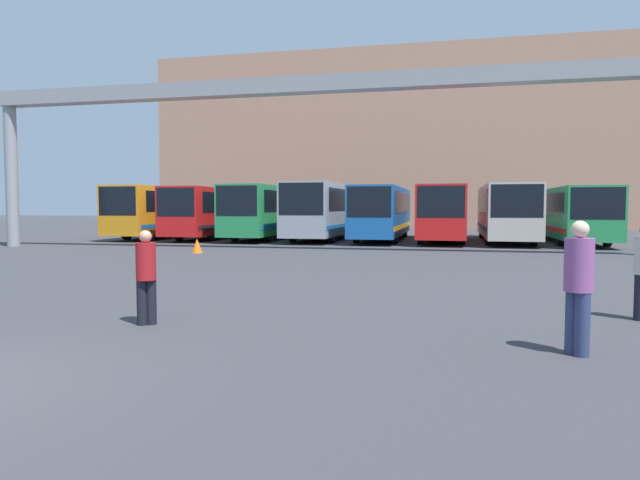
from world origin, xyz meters
TOP-DOWN VIEW (x-y plane):
  - building_backdrop at (0.00, 51.80)m, footprint 43.96×12.00m
  - overhead_gantry at (0.00, 19.57)m, footprint 32.13×0.80m
  - bus_slot_0 at (-12.33, 29.44)m, footprint 2.53×12.08m
  - bus_slot_1 at (-8.80, 29.03)m, footprint 2.45×11.26m
  - bus_slot_2 at (-5.28, 29.07)m, footprint 2.53×11.34m
  - bus_slot_3 at (-1.76, 29.04)m, footprint 2.61×11.27m
  - bus_slot_4 at (1.76, 29.29)m, footprint 2.45×11.78m
  - bus_slot_5 at (5.28, 28.55)m, footprint 2.53×10.30m
  - bus_slot_6 at (8.80, 29.25)m, footprint 2.63×11.69m
  - bus_slot_7 at (12.33, 29.60)m, footprint 2.58×12.40m
  - pedestrian_near_left at (7.51, 3.39)m, footprint 0.38×0.38m
  - pedestrian_far_center at (0.72, 3.87)m, footprint 0.34×0.34m
  - traffic_cone at (-4.95, 17.90)m, footprint 0.48×0.48m

SIDE VIEW (x-z plane):
  - traffic_cone at x=-4.95m, z-range 0.00..0.62m
  - pedestrian_far_center at x=0.72m, z-range 0.05..1.68m
  - pedestrian_near_left at x=7.51m, z-range 0.06..1.90m
  - bus_slot_7 at x=12.33m, z-range 0.23..3.24m
  - bus_slot_4 at x=1.76m, z-range 0.24..3.36m
  - bus_slot_5 at x=5.28m, z-range 0.24..3.37m
  - bus_slot_1 at x=-8.80m, z-range 0.24..3.37m
  - bus_slot_6 at x=8.80m, z-range 0.24..3.41m
  - bus_slot_0 at x=-12.33m, z-range 0.24..3.46m
  - bus_slot_2 at x=-5.28m, z-range 0.24..3.46m
  - bus_slot_3 at x=-1.76m, z-range 0.25..3.59m
  - overhead_gantry at x=0.00m, z-range 2.65..10.33m
  - building_backdrop at x=0.00m, z-range 0.00..16.15m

